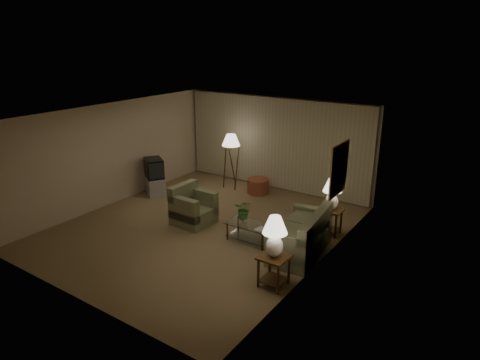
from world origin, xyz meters
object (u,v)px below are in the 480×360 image
sofa (300,237)px  table_lamp_near (275,233)px  tv_cabinet (155,185)px  floor_lamp (231,160)px  table_lamp_far (332,192)px  vase (244,219)px  ottoman (258,186)px  side_table_far (330,217)px  coffee_table (250,230)px  crt_tv (154,168)px  armchair (194,209)px  side_table_near (274,266)px

sofa → table_lamp_near: table_lamp_near is taller
tv_cabinet → floor_lamp: 2.32m
table_lamp_far → vase: size_ratio=5.21×
ottoman → side_table_far: bearing=-26.3°
table_lamp_near → coffee_table: (-1.32, 1.25, -0.78)m
coffee_table → table_lamp_far: bearing=45.7°
sofa → floor_lamp: bearing=-131.8°
side_table_far → table_lamp_far: size_ratio=0.82×
coffee_table → crt_tv: bearing=165.4°
tv_cabinet → side_table_far: bearing=37.3°
coffee_table → floor_lamp: (-2.36, 2.65, 0.58)m
side_table_far → coffee_table: 1.89m
table_lamp_near → ottoman: (-2.78, 3.97, -0.85)m
side_table_far → coffee_table: side_table_far is taller
sofa → ottoman: sofa is taller
armchair → table_lamp_far: 3.30m
crt_tv → floor_lamp: bearing=80.8°
armchair → vase: bearing=-90.2°
table_lamp_far → tv_cabinet: (-5.20, -0.34, -0.78)m
armchair → tv_cabinet: size_ratio=1.10×
table_lamp_far → ottoman: table_lamp_far is taller
side_table_far → floor_lamp: bearing=160.5°
table_lamp_near → table_lamp_far: 2.60m
table_lamp_near → vase: bearing=139.6°
sofa → vase: sofa is taller
side_table_near → floor_lamp: 5.38m
armchair → vase: armchair is taller
coffee_table → tv_cabinet: bearing=165.4°
tv_cabinet → floor_lamp: bearing=80.8°
crt_tv → ottoman: (2.42, 1.71, -0.56)m
crt_tv → floor_lamp: size_ratio=0.48×
side_table_near → vase: 1.93m
sofa → tv_cabinet: sofa is taller
armchair → floor_lamp: size_ratio=0.58×
side_table_near → table_lamp_far: 2.67m
sofa → coffee_table: bearing=-91.1°
floor_lamp → ottoman: (0.90, 0.07, -0.65)m
side_table_near → table_lamp_far: table_lamp_far is taller
table_lamp_near → vase: table_lamp_near is taller
side_table_near → side_table_far: bearing=90.0°
side_table_far → tv_cabinet: size_ratio=0.70×
floor_lamp → ottoman: 1.11m
table_lamp_far → ottoman: 3.21m
tv_cabinet → crt_tv: bearing=0.0°
side_table_near → table_lamp_far: (0.00, 2.60, 0.63)m
table_lamp_near → floor_lamp: size_ratio=0.47×
side_table_near → ottoman: size_ratio=0.96×
floor_lamp → side_table_near: bearing=-46.7°
tv_cabinet → sofa: bearing=23.3°
ottoman → vase: 3.03m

